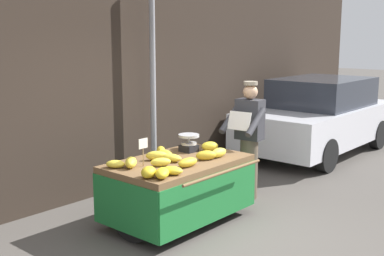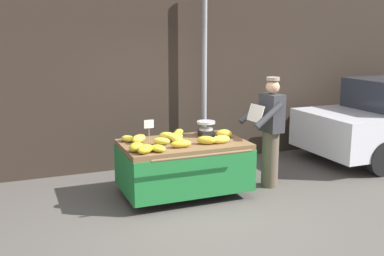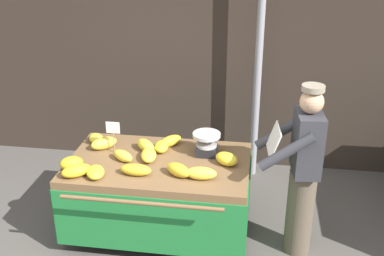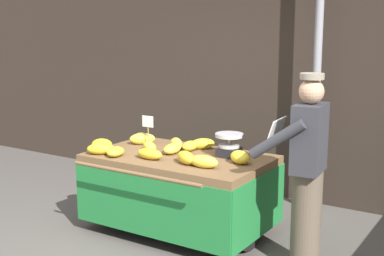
# 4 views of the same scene
# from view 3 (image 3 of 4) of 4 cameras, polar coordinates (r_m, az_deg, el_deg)

# --- Properties ---
(back_wall) EXTENTS (16.00, 0.24, 3.82)m
(back_wall) POSITION_cam_3_polar(r_m,az_deg,el_deg) (5.97, -0.24, 13.31)
(back_wall) COLOR #332821
(back_wall) RESTS_ON ground
(street_pole) EXTENTS (0.09, 0.09, 3.24)m
(street_pole) POSITION_cam_3_polar(r_m,az_deg,el_deg) (5.59, 8.07, 9.28)
(street_pole) COLOR gray
(street_pole) RESTS_ON ground
(banana_cart) EXTENTS (1.81, 1.31, 0.82)m
(banana_cart) POSITION_cam_3_polar(r_m,az_deg,el_deg) (4.81, -3.96, -6.21)
(banana_cart) COLOR brown
(banana_cart) RESTS_ON ground
(weighing_scale) EXTENTS (0.28, 0.28, 0.24)m
(weighing_scale) POSITION_cam_3_polar(r_m,az_deg,el_deg) (4.77, 1.75, -1.92)
(weighing_scale) COLOR black
(weighing_scale) RESTS_ON banana_cart
(price_sign) EXTENTS (0.14, 0.01, 0.34)m
(price_sign) POSITION_cam_3_polar(r_m,az_deg,el_deg) (4.82, -9.45, -0.31)
(price_sign) COLOR #997A51
(price_sign) RESTS_ON banana_cart
(banana_bunch_0) EXTENTS (0.29, 0.14, 0.12)m
(banana_bunch_0) POSITION_cam_3_polar(r_m,az_deg,el_deg) (4.36, 1.10, -5.46)
(banana_bunch_0) COLOR yellow
(banana_bunch_0) RESTS_ON banana_cart
(banana_bunch_1) EXTENTS (0.25, 0.27, 0.09)m
(banana_bunch_1) POSITION_cam_3_polar(r_m,az_deg,el_deg) (5.16, -11.42, -1.25)
(banana_bunch_1) COLOR yellow
(banana_bunch_1) RESTS_ON banana_cart
(banana_bunch_2) EXTENTS (0.26, 0.24, 0.13)m
(banana_bunch_2) POSITION_cam_3_polar(r_m,az_deg,el_deg) (4.66, -14.27, -4.12)
(banana_bunch_2) COLOR gold
(banana_bunch_2) RESTS_ON banana_cart
(banana_bunch_3) EXTENTS (0.23, 0.28, 0.09)m
(banana_bunch_3) POSITION_cam_3_polar(r_m,az_deg,el_deg) (4.49, -11.52, -5.22)
(banana_bunch_3) COLOR yellow
(banana_bunch_3) RESTS_ON banana_cart
(banana_bunch_4) EXTENTS (0.28, 0.26, 0.12)m
(banana_bunch_4) POSITION_cam_3_polar(r_m,az_deg,el_deg) (4.62, 4.18, -3.71)
(banana_bunch_4) COLOR yellow
(banana_bunch_4) RESTS_ON banana_cart
(banana_bunch_5) EXTENTS (0.28, 0.28, 0.12)m
(banana_bunch_5) POSITION_cam_3_polar(r_m,az_deg,el_deg) (4.89, -5.56, -2.13)
(banana_bunch_5) COLOR yellow
(banana_bunch_5) RESTS_ON banana_cart
(banana_bunch_6) EXTENTS (0.30, 0.15, 0.11)m
(banana_bunch_6) POSITION_cam_3_polar(r_m,az_deg,el_deg) (4.46, -6.76, -5.00)
(banana_bunch_6) COLOR gold
(banana_bunch_6) RESTS_ON banana_cart
(banana_bunch_7) EXTENTS (0.31, 0.29, 0.11)m
(banana_bunch_7) POSITION_cam_3_polar(r_m,az_deg,el_deg) (4.54, -13.74, -5.00)
(banana_bunch_7) COLOR gold
(banana_bunch_7) RESTS_ON banana_cart
(banana_bunch_8) EXTENTS (0.21, 0.30, 0.10)m
(banana_bunch_8) POSITION_cam_3_polar(r_m,az_deg,el_deg) (4.72, -5.22, -3.26)
(banana_bunch_8) COLOR yellow
(banana_bunch_8) RESTS_ON banana_cart
(banana_bunch_9) EXTENTS (0.30, 0.29, 0.12)m
(banana_bunch_9) POSITION_cam_3_polar(r_m,az_deg,el_deg) (5.00, -10.53, -1.80)
(banana_bunch_9) COLOR yellow
(banana_bunch_9) RESTS_ON banana_cart
(banana_bunch_10) EXTENTS (0.26, 0.27, 0.11)m
(banana_bunch_10) POSITION_cam_3_polar(r_m,az_deg,el_deg) (4.98, -2.58, -1.56)
(banana_bunch_10) COLOR gold
(banana_bunch_10) RESTS_ON banana_cart
(banana_bunch_11) EXTENTS (0.27, 0.23, 0.10)m
(banana_bunch_11) POSITION_cam_3_polar(r_m,az_deg,el_deg) (4.73, -8.29, -3.33)
(banana_bunch_11) COLOR yellow
(banana_bunch_11) RESTS_ON banana_cart
(banana_bunch_12) EXTENTS (0.17, 0.24, 0.10)m
(banana_bunch_12) POSITION_cam_3_polar(r_m,az_deg,el_deg) (4.88, -3.68, -2.23)
(banana_bunch_12) COLOR yellow
(banana_bunch_12) RESTS_ON banana_cart
(banana_bunch_13) EXTENTS (0.30, 0.25, 0.12)m
(banana_bunch_13) POSITION_cam_3_polar(r_m,az_deg,el_deg) (4.41, -1.65, -5.06)
(banana_bunch_13) COLOR gold
(banana_bunch_13) RESTS_ON banana_cart
(vendor_person) EXTENTS (0.61, 0.55, 1.71)m
(vendor_person) POSITION_cam_3_polar(r_m,az_deg,el_deg) (4.50, 13.11, -5.15)
(vendor_person) COLOR brown
(vendor_person) RESTS_ON ground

